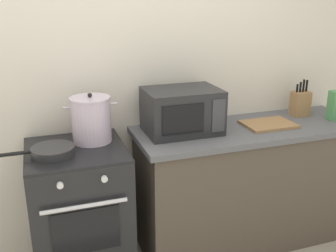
{
  "coord_description": "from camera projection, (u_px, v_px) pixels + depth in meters",
  "views": [
    {
      "loc": [
        -0.53,
        -1.69,
        1.81
      ],
      "look_at": [
        0.25,
        0.6,
        1.0
      ],
      "focal_mm": 41.72,
      "sensor_mm": 36.0,
      "label": 1
    }
  ],
  "objects": [
    {
      "name": "knife_block",
      "position": [
        300.0,
        103.0,
        3.02
      ],
      "size": [
        0.13,
        0.1,
        0.28
      ],
      "color": "#997047",
      "rests_on": "countertop_right"
    },
    {
      "name": "frying_pan",
      "position": [
        52.0,
        151.0,
        2.29
      ],
      "size": [
        0.45,
        0.25,
        0.05
      ],
      "color": "#28282B",
      "rests_on": "stove"
    },
    {
      "name": "back_wall",
      "position": [
        158.0,
        77.0,
        2.82
      ],
      "size": [
        4.4,
        0.1,
        2.5
      ],
      "primitive_type": "cube",
      "color": "silver",
      "rests_on": "ground_plane"
    },
    {
      "name": "lower_cabinet_right",
      "position": [
        248.0,
        187.0,
        2.95
      ],
      "size": [
        1.64,
        0.56,
        0.88
      ],
      "primitive_type": "cube",
      "color": "#4C4238",
      "rests_on": "ground_plane"
    },
    {
      "name": "microwave",
      "position": [
        182.0,
        111.0,
        2.64
      ],
      "size": [
        0.5,
        0.37,
        0.3
      ],
      "color": "#232326",
      "rests_on": "countertop_right"
    },
    {
      "name": "cutting_board",
      "position": [
        268.0,
        124.0,
        2.81
      ],
      "size": [
        0.36,
        0.26,
        0.02
      ],
      "primitive_type": "cube",
      "color": "#997047",
      "rests_on": "countertop_right"
    },
    {
      "name": "pasta_box",
      "position": [
        335.0,
        105.0,
        2.91
      ],
      "size": [
        0.08,
        0.08,
        0.22
      ],
      "primitive_type": "cube",
      "color": "#4C9356",
      "rests_on": "countertop_right"
    },
    {
      "name": "countertop_right",
      "position": [
        252.0,
        129.0,
        2.8
      ],
      "size": [
        1.7,
        0.6,
        0.04
      ],
      "primitive_type": "cube",
      "color": "#59595E",
      "rests_on": "lower_cabinet_right"
    },
    {
      "name": "stock_pot",
      "position": [
        91.0,
        119.0,
        2.47
      ],
      "size": [
        0.34,
        0.26,
        0.32
      ],
      "color": "silver",
      "rests_on": "stove"
    },
    {
      "name": "stove",
      "position": [
        81.0,
        214.0,
        2.54
      ],
      "size": [
        0.6,
        0.64,
        0.92
      ],
      "color": "black",
      "rests_on": "ground_plane"
    }
  ]
}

